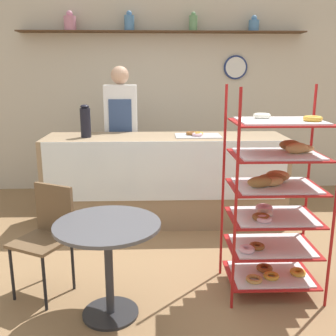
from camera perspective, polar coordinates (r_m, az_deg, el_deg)
name	(u,v)px	position (r m, az deg, el deg)	size (l,w,h in m)	color
ground_plane	(170,279)	(3.50, 0.29, -15.77)	(14.00, 14.00, 0.00)	olive
back_wall	(163,96)	(5.80, -0.80, 10.34)	(10.00, 0.30, 2.70)	beige
display_counter	(165,179)	(4.56, -0.39, -1.63)	(2.72, 0.69, 1.01)	#937A5B
pastry_rack	(275,198)	(3.16, 15.21, -4.29)	(0.73, 0.54, 1.63)	#A51919
person_worker	(121,132)	(4.97, -6.77, 5.26)	(0.39, 0.23, 1.79)	#282833
cafe_table	(108,246)	(2.84, -8.69, -11.17)	(0.74, 0.74, 0.71)	#262628
cafe_chair	(48,229)	(3.26, -17.05, -8.40)	(0.51, 0.51, 0.86)	black
coffee_carafe	(85,121)	(4.45, -11.89, 6.64)	(0.11, 0.11, 0.36)	black
donut_tray_counter	(197,135)	(4.46, 4.20, 4.82)	(0.51, 0.33, 0.05)	silver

